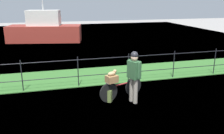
{
  "coord_description": "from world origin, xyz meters",
  "views": [
    {
      "loc": [
        -1.91,
        -6.23,
        3.21
      ],
      "look_at": [
        0.13,
        1.48,
        0.9
      ],
      "focal_mm": 37.53,
      "sensor_mm": 36.0,
      "label": 1
    }
  ],
  "objects_px": {
    "terrier_dog": "(112,73)",
    "cyclist_person": "(134,73)",
    "bicycle_main": "(121,89)",
    "wooden_crate": "(112,79)",
    "backpack_on_paving": "(110,95)",
    "moored_boat_near": "(45,30)"
  },
  "relations": [
    {
      "from": "bicycle_main",
      "to": "backpack_on_paving",
      "type": "xyz_separation_m",
      "value": [
        -0.42,
        -0.1,
        -0.15
      ]
    },
    {
      "from": "terrier_dog",
      "to": "wooden_crate",
      "type": "bearing_deg",
      "value": -160.78
    },
    {
      "from": "wooden_crate",
      "to": "moored_boat_near",
      "type": "bearing_deg",
      "value": 100.16
    },
    {
      "from": "wooden_crate",
      "to": "terrier_dog",
      "type": "relative_size",
      "value": 1.08
    },
    {
      "from": "bicycle_main",
      "to": "terrier_dog",
      "type": "xyz_separation_m",
      "value": [
        -0.33,
        -0.11,
        0.61
      ]
    },
    {
      "from": "terrier_dog",
      "to": "backpack_on_paving",
      "type": "relative_size",
      "value": 0.81
    },
    {
      "from": "cyclist_person",
      "to": "moored_boat_near",
      "type": "height_order",
      "value": "moored_boat_near"
    },
    {
      "from": "bicycle_main",
      "to": "wooden_crate",
      "type": "bearing_deg",
      "value": -160.78
    },
    {
      "from": "wooden_crate",
      "to": "moored_boat_near",
      "type": "relative_size",
      "value": 0.06
    },
    {
      "from": "bicycle_main",
      "to": "cyclist_person",
      "type": "bearing_deg",
      "value": -50.26
    },
    {
      "from": "wooden_crate",
      "to": "bicycle_main",
      "type": "bearing_deg",
      "value": 19.22
    },
    {
      "from": "cyclist_person",
      "to": "backpack_on_paving",
      "type": "distance_m",
      "value": 1.11
    },
    {
      "from": "bicycle_main",
      "to": "terrier_dog",
      "type": "bearing_deg",
      "value": -160.78
    },
    {
      "from": "terrier_dog",
      "to": "cyclist_person",
      "type": "bearing_deg",
      "value": -21.96
    },
    {
      "from": "backpack_on_paving",
      "to": "moored_boat_near",
      "type": "relative_size",
      "value": 0.07
    },
    {
      "from": "cyclist_person",
      "to": "moored_boat_near",
      "type": "distance_m",
      "value": 12.84
    },
    {
      "from": "backpack_on_paving",
      "to": "moored_boat_near",
      "type": "distance_m",
      "value": 12.45
    },
    {
      "from": "bicycle_main",
      "to": "moored_boat_near",
      "type": "height_order",
      "value": "moored_boat_near"
    },
    {
      "from": "bicycle_main",
      "to": "moored_boat_near",
      "type": "relative_size",
      "value": 0.27
    },
    {
      "from": "terrier_dog",
      "to": "cyclist_person",
      "type": "relative_size",
      "value": 0.19
    },
    {
      "from": "backpack_on_paving",
      "to": "wooden_crate",
      "type": "bearing_deg",
      "value": 105.64
    },
    {
      "from": "backpack_on_paving",
      "to": "terrier_dog",
      "type": "bearing_deg",
      "value": 114.81
    }
  ]
}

